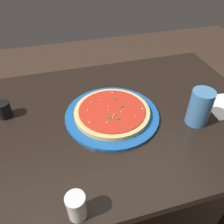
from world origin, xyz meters
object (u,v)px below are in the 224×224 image
Objects in this scene: cup_small_sauce at (4,110)px; parmesan_shaker at (76,206)px; serving_plate at (112,115)px; pizza at (112,112)px; cup_tall_drink at (200,107)px; napkin_folded_right at (224,106)px.

parmesan_shaker is at bearing -65.79° from cup_small_sauce.
pizza reaches higher than serving_plate.
cup_tall_drink is at bearing -21.06° from pizza.
cup_tall_drink reaches higher than pizza.
serving_plate is 0.29m from cup_tall_drink.
parmesan_shaker is (-0.59, -0.26, 0.04)m from napkin_folded_right.
pizza is 0.29m from cup_tall_drink.
parmesan_shaker is at bearing -156.55° from napkin_folded_right.
parmesan_shaker is (0.19, -0.42, 0.01)m from cup_small_sauce.
cup_small_sauce is 0.76× the size of parmesan_shaker.
napkin_folded_right is at bearing -7.88° from serving_plate.
parmesan_shaker is (-0.17, -0.31, 0.02)m from pizza.
serving_plate is 0.02m from pizza.
pizza is at bearing -16.11° from cup_small_sauce.
napkin_folded_right is at bearing -11.75° from cup_small_sauce.
cup_tall_drink reaches higher than cup_small_sauce.
serving_plate is at bearing 92.20° from pizza.
cup_tall_drink reaches higher than serving_plate.
cup_small_sauce reaches higher than napkin_folded_right.
serving_plate is at bearing 172.12° from napkin_folded_right.
cup_tall_drink reaches higher than parmesan_shaker.
cup_tall_drink reaches higher than napkin_folded_right.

